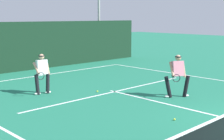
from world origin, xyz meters
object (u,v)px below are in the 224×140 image
object	(u,v)px
player_far	(42,72)
tennis_ball_extra	(174,119)
player_near	(178,74)
tennis_ball	(97,91)
light_pole	(99,1)

from	to	relation	value
player_far	tennis_ball_extra	world-z (taller)	player_far
player_near	tennis_ball	bearing A→B (deg)	-25.85
player_near	tennis_ball	distance (m)	3.34
tennis_ball	tennis_ball_extra	bearing A→B (deg)	-99.74
light_pole	tennis_ball_extra	bearing A→B (deg)	-123.55
player_near	tennis_ball_extra	size ratio (longest dim) A/B	25.08
tennis_ball_extra	light_pole	world-z (taller)	light_pole
tennis_ball_extra	light_pole	size ratio (longest dim) A/B	0.01
player_near	tennis_ball_extra	distance (m)	3.02
player_near	tennis_ball	xyz separation A→B (m)	(-1.67, 2.76, -0.88)
player_far	light_pole	size ratio (longest dim) A/B	0.24
player_far	tennis_ball	xyz separation A→B (m)	(1.79, -1.29, -0.86)
tennis_ball_extra	light_pole	xyz separation A→B (m)	(8.75, 13.19, 4.17)
tennis_ball	tennis_ball_extra	world-z (taller)	same
tennis_ball	tennis_ball_extra	distance (m)	4.41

